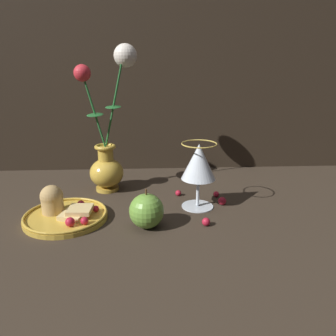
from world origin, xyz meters
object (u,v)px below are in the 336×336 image
at_px(vase, 108,143).
at_px(apple_beside_vase, 147,211).
at_px(plate_with_pastries, 63,211).
at_px(wine_glass, 199,165).

distance_m(vase, apple_beside_vase, 0.27).
relative_size(vase, plate_with_pastries, 2.08).
distance_m(vase, wine_glass, 0.26).
bearing_deg(apple_beside_vase, wine_glass, 37.40).
bearing_deg(apple_beside_vase, vase, 114.55).
height_order(plate_with_pastries, apple_beside_vase, apple_beside_vase).
xyz_separation_m(vase, plate_with_pastries, (-0.08, -0.18, -0.11)).
distance_m(plate_with_pastries, apple_beside_vase, 0.19).
xyz_separation_m(vase, apple_beside_vase, (0.10, -0.23, -0.09)).
bearing_deg(plate_with_pastries, vase, 64.85).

